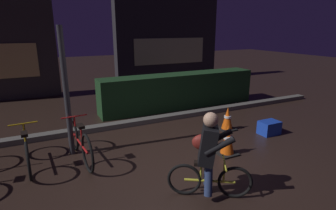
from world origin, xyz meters
The scene contains 11 objects.
ground_plane centered at (0.00, 0.00, 0.00)m, with size 40.00×40.00×0.00m, color black.
sidewalk_curb centered at (0.00, 2.20, 0.06)m, with size 12.00×0.24×0.12m, color #56544F.
hedge_row centered at (1.80, 3.10, 0.50)m, with size 4.80×0.70×1.01m, color #19381C.
storefront_right centered at (3.39, 7.20, 1.89)m, with size 4.75×0.54×3.80m.
street_post centered at (-1.53, 1.20, 1.18)m, with size 0.10×0.10×2.36m, color #2D2D33.
parked_bike_left_mid centered at (-2.27, 1.00, 0.33)m, with size 0.46×1.55×0.72m.
parked_bike_center_left centered at (-1.42, 0.87, 0.35)m, with size 0.46×1.65×0.76m.
traffic_cone_near centered at (1.10, -0.10, 0.29)m, with size 0.36×0.36×0.59m.
traffic_cone_far centered at (1.91, 0.94, 0.26)m, with size 0.36×0.36×0.55m.
blue_crate centered at (2.58, 0.30, 0.15)m, with size 0.44×0.32×0.30m, color #193DB7.
cyclist centered at (0.03, -1.03, 0.63)m, with size 1.03×0.71×1.25m.
Camera 1 is at (-1.95, -3.81, 2.30)m, focal length 28.86 mm.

